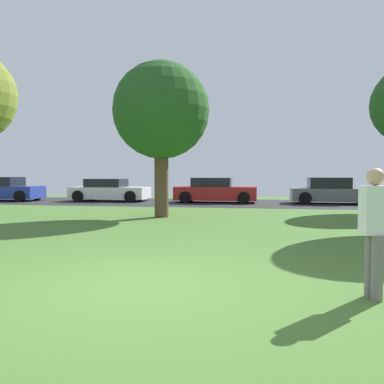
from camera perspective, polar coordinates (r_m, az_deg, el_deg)
ground_plane at (r=5.63m, az=-8.07°, el=-13.35°), size 44.00×44.00×0.00m
road_strip at (r=21.27m, az=5.25°, el=-1.58°), size 44.00×6.40×0.01m
oak_tree_left at (r=14.38m, az=-4.48°, el=11.55°), size 3.46×3.46×5.56m
person_thrower at (r=5.36m, az=24.89°, el=-4.67°), size 0.36×0.30×1.62m
parked_car_blue at (r=25.53m, az=-25.37°, el=0.29°), size 4.11×1.95×1.38m
parked_car_white at (r=23.19m, az=-11.87°, el=0.19°), size 4.36×2.10×1.28m
parked_car_red at (r=21.53m, az=3.35°, el=0.14°), size 4.41×1.98×1.36m
parked_car_grey at (r=21.89m, az=19.58°, el=0.03°), size 4.28×1.96×1.37m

